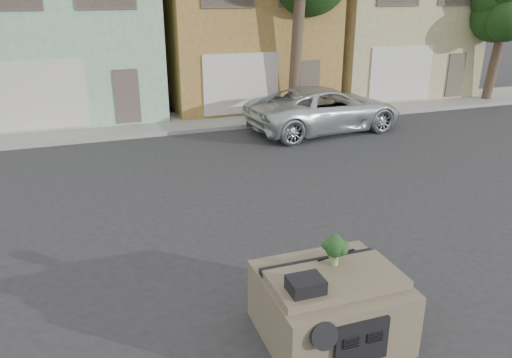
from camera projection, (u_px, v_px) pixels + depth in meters
ground_plane at (261, 246)px, 10.34m from camera, size 120.00×120.00×0.00m
sidewalk at (170, 123)px, 19.57m from camera, size 40.00×3.00×0.15m
townhouse_mint at (63, 21)px, 20.70m from camera, size 7.20×8.20×7.55m
townhouse_tan at (236, 18)px, 23.03m from camera, size 7.20×8.20×7.55m
townhouse_beige at (377, 15)px, 25.36m from camera, size 7.20×8.20×7.55m
silver_pickup at (324, 130)px, 18.87m from camera, size 6.15×3.32×1.64m
tree_near at (297, 10)px, 19.03m from camera, size 4.40×4.00×8.50m
tree_far at (499, 37)px, 22.57m from camera, size 3.20×3.00×6.00m
car_dashboard at (330, 303)px, 7.49m from camera, size 2.00×1.80×1.12m
instrument_hump at (306, 285)px, 6.77m from camera, size 0.48×0.38×0.20m
wiper_arm at (336, 255)px, 7.71m from camera, size 0.69×0.15×0.02m
broccoli at (335, 251)px, 7.38m from camera, size 0.54×0.54×0.46m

